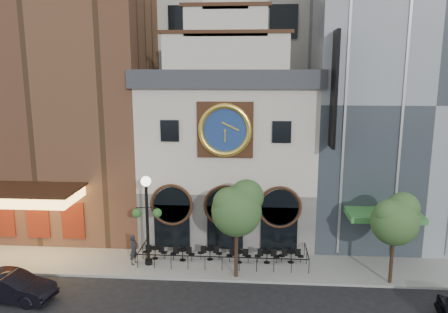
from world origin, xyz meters
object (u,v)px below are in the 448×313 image
bistro_1 (183,254)px  bistro_0 (155,252)px  car_left (12,287)px  lamppost (147,211)px  pedestrian (134,249)px  bistro_2 (210,253)px  tree_right (396,218)px  tree_left (237,207)px  bistro_4 (267,256)px  bistro_5 (291,256)px  bistro_3 (239,256)px

bistro_1 → bistro_0: bearing=176.0°
car_left → lamppost: size_ratio=0.81×
pedestrian → bistro_2: bearing=-62.5°
car_left → tree_right: tree_right is taller
tree_right → car_left: bearing=-171.3°
tree_left → tree_right: bearing=-0.8°
tree_left → bistro_1: bearing=152.2°
car_left → bistro_4: bearing=-62.3°
bistro_5 → lamppost: lamppost is taller
bistro_1 → bistro_4: (5.46, 0.04, 0.00)m
tree_left → tree_right: 8.99m
bistro_1 → bistro_3: (3.66, -0.05, 0.00)m
tree_left → bistro_2: bearing=130.6°
bistro_1 → pedestrian: bearing=-167.0°
bistro_1 → tree_right: size_ratio=0.29×
bistro_0 → bistro_5: same height
bistro_5 → bistro_4: bearing=-174.4°
bistro_3 → pedestrian: pedestrian is taller
tree_left → car_left: bearing=-164.5°
bistro_3 → lamppost: size_ratio=0.27×
pedestrian → lamppost: bearing=-74.1°
bistro_3 → bistro_4: 1.80m
bistro_2 → bistro_1: bearing=-171.7°
tree_right → tree_left: bearing=179.2°
bistro_1 → bistro_2: (1.76, 0.26, 0.00)m
bistro_1 → bistro_4: same height
bistro_5 → lamppost: size_ratio=0.27×
bistro_0 → bistro_3: size_ratio=1.00×
bistro_3 → lamppost: bearing=-173.5°
bistro_3 → bistro_5: bearing=4.2°
bistro_1 → lamppost: (-2.07, -0.70, 3.11)m
bistro_5 → pedestrian: 10.07m
pedestrian → tree_left: bearing=-84.2°
bistro_2 → bistro_3: (1.90, -0.30, 0.00)m
bistro_3 → bistro_5: same height
bistro_0 → bistro_5: (8.85, 0.07, 0.00)m
bistro_4 → bistro_2: bearing=176.7°
lamppost → tree_left: (5.69, -1.21, 0.76)m
bistro_5 → tree_right: tree_right is taller
bistro_3 → bistro_5: 3.36m
bistro_2 → bistro_4: bearing=-3.3°
bistro_4 → lamppost: lamppost is taller
tree_left → bistro_0: bearing=159.5°
bistro_0 → pedestrian: (-1.17, -0.82, 0.51)m
bistro_1 → tree_right: 13.24m
car_left → tree_right: bearing=-74.4°
bistro_1 → bistro_2: 1.78m
bistro_4 → bistro_5: bearing=5.6°
lamppost → tree_right: (14.67, -1.34, 0.36)m
car_left → tree_left: bearing=-67.7°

